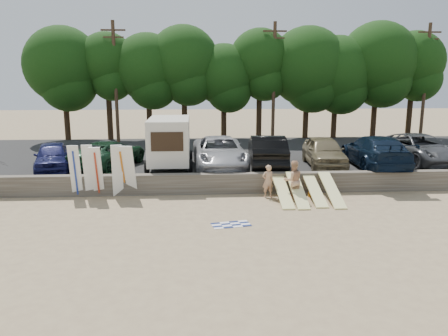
{
  "coord_description": "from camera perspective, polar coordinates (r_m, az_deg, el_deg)",
  "views": [
    {
      "loc": [
        -3.96,
        -17.81,
        5.63
      ],
      "look_at": [
        -2.65,
        3.0,
        1.27
      ],
      "focal_mm": 35.0,
      "sensor_mm": 36.0,
      "label": 1
    }
  ],
  "objects": [
    {
      "name": "box_trailer",
      "position": [
        24.08,
        -7.13,
        3.62
      ],
      "size": [
        2.49,
        4.35,
        2.74
      ],
      "rotation": [
        0.0,
        0.0,
        0.01
      ],
      "color": "beige",
      "rests_on": "parking_lot"
    },
    {
      "name": "surfboard_upright_4",
      "position": [
        21.22,
        -13.04,
        -0.4
      ],
      "size": [
        0.6,
        0.86,
        2.51
      ],
      "primitive_type": "cube",
      "rotation": [
        0.29,
        0.0,
        -0.13
      ],
      "color": "white",
      "rests_on": "ground"
    },
    {
      "name": "cooler",
      "position": [
        21.35,
        7.82,
        -3.14
      ],
      "size": [
        0.43,
        0.37,
        0.32
      ],
      "primitive_type": "cube",
      "rotation": [
        0.0,
        0.0,
        0.2
      ],
      "color": "#227D40",
      "rests_on": "ground"
    },
    {
      "name": "parking_lot",
      "position": [
        29.07,
        4.3,
        1.32
      ],
      "size": [
        44.0,
        14.5,
        0.7
      ],
      "primitive_type": "cube",
      "color": "#282828",
      "rests_on": "ground"
    },
    {
      "name": "car_4",
      "position": [
        25.14,
        12.95,
        2.11
      ],
      "size": [
        2.3,
        4.96,
        1.65
      ],
      "primitive_type": "imported",
      "rotation": [
        0.0,
        0.0,
        -0.07
      ],
      "color": "#7B6E4E",
      "rests_on": "parking_lot"
    },
    {
      "name": "car_5",
      "position": [
        25.57,
        19.14,
        2.06
      ],
      "size": [
        2.78,
        6.22,
        1.77
      ],
      "primitive_type": "imported",
      "rotation": [
        0.0,
        0.0,
        3.09
      ],
      "color": "black",
      "rests_on": "parking_lot"
    },
    {
      "name": "surfboard_low_3",
      "position": [
        20.76,
        13.89,
        -2.75
      ],
      "size": [
        0.56,
        2.85,
        1.06
      ],
      "primitive_type": "cube",
      "rotation": [
        0.34,
        0.0,
        0.0
      ],
      "color": "#FFFAA0",
      "rests_on": "ground"
    },
    {
      "name": "utility_poles",
      "position": [
        34.33,
        6.53,
        11.4
      ],
      "size": [
        25.8,
        0.26,
        9.0
      ],
      "color": "#473321",
      "rests_on": "parking_lot"
    },
    {
      "name": "surfboard_low_1",
      "position": [
        20.34,
        9.56,
        -2.82
      ],
      "size": [
        0.56,
        2.84,
        1.1
      ],
      "primitive_type": "cube",
      "rotation": [
        0.35,
        0.0,
        0.0
      ],
      "color": "#FFFAA0",
      "rests_on": "ground"
    },
    {
      "name": "surfboard_low_2",
      "position": [
        20.78,
        11.72,
        -2.76
      ],
      "size": [
        0.56,
        2.88,
        0.98
      ],
      "primitive_type": "cube",
      "rotation": [
        0.31,
        0.0,
        0.0
      ],
      "color": "#FFFAA0",
      "rests_on": "ground"
    },
    {
      "name": "surfboard_upright_3",
      "position": [
        21.17,
        -13.77,
        -0.38
      ],
      "size": [
        0.58,
        0.63,
        2.56
      ],
      "primitive_type": "cube",
      "rotation": [
        0.19,
        0.0,
        0.16
      ],
      "color": "white",
      "rests_on": "ground"
    },
    {
      "name": "car_3",
      "position": [
        24.37,
        5.65,
        2.21
      ],
      "size": [
        2.27,
        5.52,
        1.78
      ],
      "primitive_type": "imported",
      "rotation": [
        0.0,
        0.0,
        3.07
      ],
      "color": "black",
      "rests_on": "parking_lot"
    },
    {
      "name": "gear_bag",
      "position": [
        21.38,
        11.36,
        -3.38
      ],
      "size": [
        0.33,
        0.29,
        0.22
      ],
      "primitive_type": "cube",
      "rotation": [
        0.0,
        0.0,
        -0.15
      ],
      "color": "orange",
      "rests_on": "ground"
    },
    {
      "name": "surfboard_upright_5",
      "position": [
        21.08,
        -12.2,
        -0.42
      ],
      "size": [
        0.6,
        0.82,
        2.52
      ],
      "primitive_type": "cube",
      "rotation": [
        0.27,
        0.0,
        -0.14
      ],
      "color": "white",
      "rests_on": "ground"
    },
    {
      "name": "seawall",
      "position": [
        21.8,
        6.98,
        -1.88
      ],
      "size": [
        44.0,
        0.5,
        1.0
      ],
      "primitive_type": "cube",
      "color": "#6B6356",
      "rests_on": "ground"
    },
    {
      "name": "surfboard_upright_2",
      "position": [
        21.29,
        -16.26,
        -0.54
      ],
      "size": [
        0.55,
        0.87,
        2.5
      ],
      "primitive_type": "cube",
      "rotation": [
        0.31,
        0.0,
        0.05
      ],
      "color": "white",
      "rests_on": "ground"
    },
    {
      "name": "car_0",
      "position": [
        25.2,
        -21.5,
        1.42
      ],
      "size": [
        2.82,
        4.67,
        1.49
      ],
      "primitive_type": "imported",
      "rotation": [
        0.0,
        0.0,
        0.26
      ],
      "color": "#141748",
      "rests_on": "parking_lot"
    },
    {
      "name": "surfboard_low_0",
      "position": [
        20.33,
        7.69,
        -3.04
      ],
      "size": [
        0.56,
        2.9,
        0.91
      ],
      "primitive_type": "cube",
      "rotation": [
        0.28,
        0.0,
        0.0
      ],
      "color": "#FFFAA0",
      "rests_on": "ground"
    },
    {
      "name": "car_6",
      "position": [
        27.88,
        24.15,
        2.32
      ],
      "size": [
        3.46,
        6.26,
        1.66
      ],
      "primitive_type": "imported",
      "rotation": [
        0.0,
        0.0,
        0.12
      ],
      "color": "#46474B",
      "rests_on": "parking_lot"
    },
    {
      "name": "surfboard_upright_1",
      "position": [
        21.49,
        -17.22,
        -0.38
      ],
      "size": [
        0.52,
        0.53,
        2.57
      ],
      "primitive_type": "cube",
      "rotation": [
        0.18,
        0.0,
        0.03
      ],
      "color": "white",
      "rests_on": "ground"
    },
    {
      "name": "car_1",
      "position": [
        25.22,
        -14.8,
        1.83
      ],
      "size": [
        4.1,
        5.74,
        1.45
      ],
      "primitive_type": "imported",
      "rotation": [
        0.0,
        0.0,
        2.78
      ],
      "color": "black",
      "rests_on": "parking_lot"
    },
    {
      "name": "treeline",
      "position": [
        35.7,
        3.68,
        13.26
      ],
      "size": [
        33.4,
        6.33,
        9.34
      ],
      "color": "#382616",
      "rests_on": "parking_lot"
    },
    {
      "name": "ground",
      "position": [
        19.1,
        8.58,
        -5.47
      ],
      "size": [
        120.0,
        120.0,
        0.0
      ],
      "primitive_type": "plane",
      "color": "tan",
      "rests_on": "ground"
    },
    {
      "name": "beachgoer_a",
      "position": [
        20.82,
        5.74,
        -1.71
      ],
      "size": [
        0.64,
        0.49,
        1.57
      ],
      "primitive_type": "imported",
      "rotation": [
        0.0,
        0.0,
        3.36
      ],
      "color": "tan",
      "rests_on": "ground"
    },
    {
      "name": "beachgoer_b",
      "position": [
        20.43,
        9.01,
        -1.61
      ],
      "size": [
        1.0,
        0.83,
        1.87
      ],
      "primitive_type": "imported",
      "rotation": [
        0.0,
        0.0,
        3.29
      ],
      "color": "tan",
      "rests_on": "ground"
    },
    {
      "name": "beach_towel",
      "position": [
        17.09,
        0.92,
        -7.4
      ],
      "size": [
        1.77,
        1.77,
        0.0
      ],
      "primitive_type": "plane",
      "rotation": [
        0.0,
        0.0,
        0.2
      ],
      "color": "white",
      "rests_on": "ground"
    },
    {
      "name": "surfboard_upright_0",
      "position": [
        21.61,
        -18.84,
        -0.44
      ],
      "size": [
        0.53,
        0.61,
        2.56
      ],
      "primitive_type": "cube",
      "rotation": [
        0.2,
        0.0,
        0.05
      ],
      "color": "white",
      "rests_on": "ground"
    },
    {
      "name": "car_2",
      "position": [
        24.22,
        -0.57,
        2.08
      ],
      "size": [
        3.02,
        6.13,
        1.67
      ],
      "primitive_type": "imported",
      "rotation": [
        0.0,
        0.0,
        0.04
      ],
      "color": "#AFAFB4",
      "rests_on": "parking_lot"
    }
  ]
}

